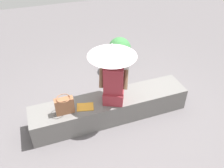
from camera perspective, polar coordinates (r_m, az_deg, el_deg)
ground_plane at (r=4.45m, az=-0.32°, el=-7.84°), size 14.00×14.00×0.00m
stone_bench at (r=4.30m, az=-0.33°, el=-5.77°), size 2.85×0.57×0.43m
person_seated at (r=3.86m, az=0.36°, el=0.11°), size 0.51×0.40×0.90m
parasol at (r=3.60m, az=0.02°, el=8.16°), size 0.78×0.78×1.09m
handbag_black at (r=3.87m, az=-11.52°, el=-5.15°), size 0.30×0.22×0.31m
magazine at (r=4.01m, az=-6.54°, el=-5.55°), size 0.32×0.26×0.01m
planter_near at (r=5.48m, az=1.85°, el=7.30°), size 0.52×0.52×0.84m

